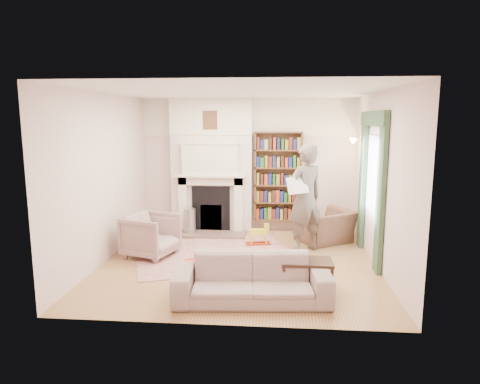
# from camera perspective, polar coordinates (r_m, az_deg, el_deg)

# --- Properties ---
(floor) EXTENTS (4.50, 4.50, 0.00)m
(floor) POSITION_cam_1_polar(r_m,az_deg,el_deg) (7.28, -0.17, -9.29)
(floor) COLOR brown
(floor) RESTS_ON ground
(ceiling) EXTENTS (4.50, 4.50, 0.00)m
(ceiling) POSITION_cam_1_polar(r_m,az_deg,el_deg) (6.90, -0.18, 13.27)
(ceiling) COLOR white
(ceiling) RESTS_ON wall_back
(wall_back) EXTENTS (4.50, 0.00, 4.50)m
(wall_back) POSITION_cam_1_polar(r_m,az_deg,el_deg) (9.18, 1.05, 3.63)
(wall_back) COLOR silver
(wall_back) RESTS_ON floor
(wall_front) EXTENTS (4.50, 0.00, 4.50)m
(wall_front) POSITION_cam_1_polar(r_m,az_deg,el_deg) (4.75, -2.53, -2.08)
(wall_front) COLOR silver
(wall_front) RESTS_ON floor
(wall_left) EXTENTS (0.00, 4.50, 4.50)m
(wall_left) POSITION_cam_1_polar(r_m,az_deg,el_deg) (7.49, -17.59, 1.81)
(wall_left) COLOR silver
(wall_left) RESTS_ON floor
(wall_right) EXTENTS (0.00, 4.50, 4.50)m
(wall_right) POSITION_cam_1_polar(r_m,az_deg,el_deg) (7.12, 18.17, 1.39)
(wall_right) COLOR silver
(wall_right) RESTS_ON floor
(fireplace) EXTENTS (1.70, 0.58, 2.80)m
(fireplace) POSITION_cam_1_polar(r_m,az_deg,el_deg) (9.07, -3.78, 3.45)
(fireplace) COLOR silver
(fireplace) RESTS_ON floor
(bookcase) EXTENTS (1.00, 0.24, 1.85)m
(bookcase) POSITION_cam_1_polar(r_m,az_deg,el_deg) (9.06, 5.10, 2.08)
(bookcase) COLOR brown
(bookcase) RESTS_ON floor
(window) EXTENTS (0.02, 0.90, 1.30)m
(window) POSITION_cam_1_polar(r_m,az_deg,el_deg) (7.50, 17.39, 2.21)
(window) COLOR silver
(window) RESTS_ON wall_right
(curtain_left) EXTENTS (0.07, 0.32, 2.40)m
(curtain_left) POSITION_cam_1_polar(r_m,az_deg,el_deg) (6.85, 18.25, -0.62)
(curtain_left) COLOR #2D462D
(curtain_left) RESTS_ON floor
(curtain_right) EXTENTS (0.07, 0.32, 2.40)m
(curtain_right) POSITION_cam_1_polar(r_m,az_deg,el_deg) (8.21, 16.02, 1.12)
(curtain_right) COLOR #2D462D
(curtain_right) RESTS_ON floor
(pelmet) EXTENTS (0.09, 1.70, 0.24)m
(pelmet) POSITION_cam_1_polar(r_m,az_deg,el_deg) (7.43, 17.41, 9.34)
(pelmet) COLOR #2D462D
(pelmet) RESTS_ON wall_right
(wall_sconce) EXTENTS (0.20, 0.24, 0.24)m
(wall_sconce) POSITION_cam_1_polar(r_m,az_deg,el_deg) (8.50, 14.59, 6.22)
(wall_sconce) COLOR gold
(wall_sconce) RESTS_ON wall_right
(rug) EXTENTS (3.28, 2.90, 0.01)m
(rug) POSITION_cam_1_polar(r_m,az_deg,el_deg) (7.69, -3.39, -8.22)
(rug) COLOR #C1A691
(rug) RESTS_ON floor
(armchair_reading) EXTENTS (1.27, 1.23, 0.63)m
(armchair_reading) POSITION_cam_1_polar(r_m,az_deg,el_deg) (8.50, 11.34, -4.50)
(armchair_reading) COLOR #4D3329
(armchair_reading) RESTS_ON floor
(armchair_left) EXTENTS (1.02, 1.00, 0.74)m
(armchair_left) POSITION_cam_1_polar(r_m,az_deg,el_deg) (7.64, -11.78, -5.68)
(armchair_left) COLOR #AFA090
(armchair_left) RESTS_ON floor
(sofa) EXTENTS (2.10, 0.95, 0.60)m
(sofa) POSITION_cam_1_polar(r_m,az_deg,el_deg) (5.73, 1.59, -11.50)
(sofa) COLOR #AEA48F
(sofa) RESTS_ON floor
(man_reading) EXTENTS (0.85, 0.78, 1.95)m
(man_reading) POSITION_cam_1_polar(r_m,az_deg,el_deg) (7.73, 8.68, -0.81)
(man_reading) COLOR #5A5048
(man_reading) RESTS_ON floor
(newspaper) EXTENTS (0.42, 0.33, 0.28)m
(newspaper) POSITION_cam_1_polar(r_m,az_deg,el_deg) (7.48, 7.68, 0.87)
(newspaper) COLOR white
(newspaper) RESTS_ON man_reading
(coffee_table) EXTENTS (0.71, 0.46, 0.45)m
(coffee_table) POSITION_cam_1_polar(r_m,az_deg,el_deg) (6.10, 8.84, -10.99)
(coffee_table) COLOR #331E12
(coffee_table) RESTS_ON floor
(paraffin_heater) EXTENTS (0.31, 0.31, 0.55)m
(paraffin_heater) POSITION_cam_1_polar(r_m,az_deg,el_deg) (8.92, -6.68, -3.96)
(paraffin_heater) COLOR #A7AAAF
(paraffin_heater) RESTS_ON floor
(rocking_horse) EXTENTS (0.50, 0.28, 0.41)m
(rocking_horse) POSITION_cam_1_polar(r_m,az_deg,el_deg) (8.16, 2.45, -5.68)
(rocking_horse) COLOR yellow
(rocking_horse) RESTS_ON rug
(board_game) EXTENTS (0.49, 0.49, 0.03)m
(board_game) POSITION_cam_1_polar(r_m,az_deg,el_deg) (7.11, -3.00, -9.56)
(board_game) COLOR #EACC52
(board_game) RESTS_ON rug
(game_box_lid) EXTENTS (0.39, 0.34, 0.06)m
(game_box_lid) POSITION_cam_1_polar(r_m,az_deg,el_deg) (7.21, -5.90, -9.22)
(game_box_lid) COLOR red
(game_box_lid) RESTS_ON rug
(comic_annuals) EXTENTS (0.50, 0.56, 0.02)m
(comic_annuals) POSITION_cam_1_polar(r_m,az_deg,el_deg) (6.89, 1.90, -10.25)
(comic_annuals) COLOR red
(comic_annuals) RESTS_ON rug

